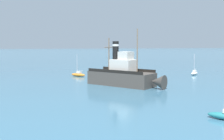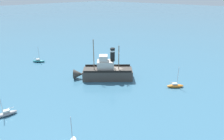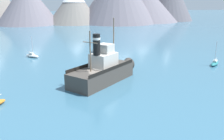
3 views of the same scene
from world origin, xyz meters
name	(u,v)px [view 1 (image 1 of 3)]	position (x,y,z in m)	size (l,w,h in m)	color
ground_plane	(110,85)	(0.00, 0.00, 0.00)	(600.00, 600.00, 0.00)	#38667F
old_tugboat	(124,75)	(1.60, 2.21, 1.83)	(12.98, 12.12, 9.90)	#423D38
sailboat_white	(194,73)	(-11.16, 22.59, 0.43)	(3.52, 3.41, 4.90)	white
sailboat_orange	(78,74)	(-13.73, -4.51, 0.43)	(3.48, 3.45, 4.90)	orange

